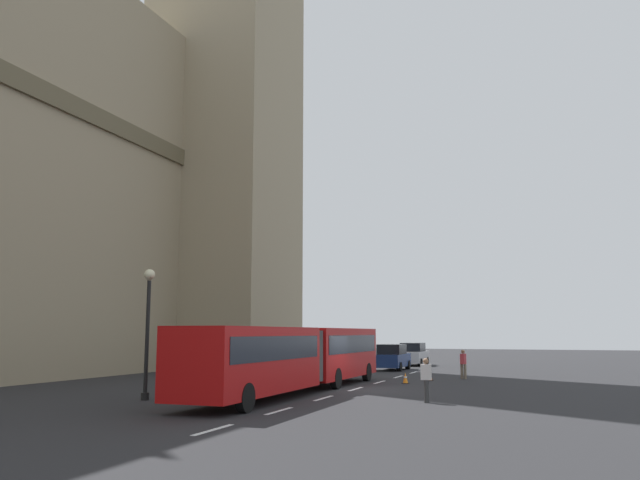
{
  "coord_description": "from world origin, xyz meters",
  "views": [
    {
      "loc": [
        -29.8,
        -8.97,
        2.67
      ],
      "look_at": [
        1.94,
        2.43,
        7.58
      ],
      "focal_mm": 35.87,
      "sensor_mm": 36.0,
      "label": 1
    }
  ],
  "objects_px": {
    "pedestrian_near_cones": "(426,379)",
    "traffic_cone_middle": "(430,376)",
    "articulated_bus": "(297,353)",
    "sedan_trailing": "(414,354)",
    "sedan_lead": "(393,357)",
    "traffic_cone_west": "(405,378)",
    "pedestrian_by_kerb": "(463,363)",
    "street_lamp": "(148,323)"
  },
  "relations": [
    {
      "from": "sedan_lead",
      "to": "sedan_trailing",
      "type": "relative_size",
      "value": 1.0
    },
    {
      "from": "sedan_trailing",
      "to": "pedestrian_by_kerb",
      "type": "bearing_deg",
      "value": -157.89
    },
    {
      "from": "traffic_cone_middle",
      "to": "pedestrian_by_kerb",
      "type": "distance_m",
      "value": 2.65
    },
    {
      "from": "sedan_lead",
      "to": "traffic_cone_west",
      "type": "xyz_separation_m",
      "value": [
        -11.94,
        -3.52,
        -0.63
      ]
    },
    {
      "from": "street_lamp",
      "to": "traffic_cone_middle",
      "type": "bearing_deg",
      "value": -31.68
    },
    {
      "from": "sedan_lead",
      "to": "pedestrian_near_cones",
      "type": "xyz_separation_m",
      "value": [
        -20.92,
        -6.29,
        -0.0
      ]
    },
    {
      "from": "street_lamp",
      "to": "pedestrian_near_cones",
      "type": "bearing_deg",
      "value": -74.89
    },
    {
      "from": "articulated_bus",
      "to": "sedan_lead",
      "type": "xyz_separation_m",
      "value": [
        18.68,
        -0.0,
        -0.83
      ]
    },
    {
      "from": "traffic_cone_west",
      "to": "pedestrian_by_kerb",
      "type": "distance_m",
      "value": 5.17
    },
    {
      "from": "street_lamp",
      "to": "pedestrian_by_kerb",
      "type": "bearing_deg",
      "value": -32.69
    },
    {
      "from": "traffic_cone_middle",
      "to": "pedestrian_near_cones",
      "type": "distance_m",
      "value": 11.65
    },
    {
      "from": "traffic_cone_middle",
      "to": "pedestrian_near_cones",
      "type": "relative_size",
      "value": 0.34
    },
    {
      "from": "sedan_lead",
      "to": "traffic_cone_west",
      "type": "bearing_deg",
      "value": -163.6
    },
    {
      "from": "articulated_bus",
      "to": "pedestrian_near_cones",
      "type": "xyz_separation_m",
      "value": [
        -2.25,
        -6.29,
        -0.83
      ]
    },
    {
      "from": "articulated_bus",
      "to": "traffic_cone_west",
      "type": "distance_m",
      "value": 7.74
    },
    {
      "from": "traffic_cone_middle",
      "to": "sedan_trailing",
      "type": "bearing_deg",
      "value": 14.5
    },
    {
      "from": "traffic_cone_middle",
      "to": "pedestrian_by_kerb",
      "type": "xyz_separation_m",
      "value": [
        1.99,
        -1.63,
        0.63
      ]
    },
    {
      "from": "sedan_trailing",
      "to": "traffic_cone_west",
      "type": "distance_m",
      "value": 19.33
    },
    {
      "from": "articulated_bus",
      "to": "traffic_cone_middle",
      "type": "relative_size",
      "value": 32.04
    },
    {
      "from": "street_lamp",
      "to": "pedestrian_by_kerb",
      "type": "relative_size",
      "value": 3.12
    },
    {
      "from": "articulated_bus",
      "to": "sedan_lead",
      "type": "bearing_deg",
      "value": -0.01
    },
    {
      "from": "sedan_lead",
      "to": "pedestrian_near_cones",
      "type": "distance_m",
      "value": 21.85
    },
    {
      "from": "articulated_bus",
      "to": "pedestrian_near_cones",
      "type": "height_order",
      "value": "articulated_bus"
    },
    {
      "from": "street_lamp",
      "to": "pedestrian_near_cones",
      "type": "xyz_separation_m",
      "value": [
        2.92,
        -10.8,
        -2.14
      ]
    },
    {
      "from": "traffic_cone_middle",
      "to": "pedestrian_near_cones",
      "type": "bearing_deg",
      "value": -170.5
    },
    {
      "from": "sedan_trailing",
      "to": "street_lamp",
      "type": "relative_size",
      "value": 0.83
    },
    {
      "from": "traffic_cone_west",
      "to": "street_lamp",
      "type": "height_order",
      "value": "street_lamp"
    },
    {
      "from": "sedan_lead",
      "to": "pedestrian_near_cones",
      "type": "height_order",
      "value": "sedan_lead"
    },
    {
      "from": "sedan_lead",
      "to": "pedestrian_by_kerb",
      "type": "distance_m",
      "value": 9.57
    },
    {
      "from": "pedestrian_near_cones",
      "to": "pedestrian_by_kerb",
      "type": "height_order",
      "value": "same"
    },
    {
      "from": "articulated_bus",
      "to": "traffic_cone_west",
      "type": "height_order",
      "value": "articulated_bus"
    },
    {
      "from": "traffic_cone_middle",
      "to": "street_lamp",
      "type": "bearing_deg",
      "value": 148.32
    },
    {
      "from": "sedan_lead",
      "to": "sedan_trailing",
      "type": "height_order",
      "value": "same"
    },
    {
      "from": "articulated_bus",
      "to": "sedan_lead",
      "type": "relative_size",
      "value": 4.22
    },
    {
      "from": "articulated_bus",
      "to": "traffic_cone_middle",
      "type": "distance_m",
      "value": 10.32
    },
    {
      "from": "pedestrian_by_kerb",
      "to": "sedan_trailing",
      "type": "bearing_deg",
      "value": 22.11
    },
    {
      "from": "traffic_cone_middle",
      "to": "pedestrian_by_kerb",
      "type": "height_order",
      "value": "pedestrian_by_kerb"
    },
    {
      "from": "pedestrian_near_cones",
      "to": "traffic_cone_middle",
      "type": "bearing_deg",
      "value": 9.5
    },
    {
      "from": "pedestrian_by_kerb",
      "to": "sedan_lead",
      "type": "bearing_deg",
      "value": 38.85
    },
    {
      "from": "articulated_bus",
      "to": "pedestrian_by_kerb",
      "type": "xyz_separation_m",
      "value": [
        11.22,
        -6.01,
        -0.83
      ]
    },
    {
      "from": "sedan_trailing",
      "to": "articulated_bus",
      "type": "bearing_deg",
      "value": 179.77
    },
    {
      "from": "traffic_cone_west",
      "to": "sedan_lead",
      "type": "bearing_deg",
      "value": 16.4
    }
  ]
}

